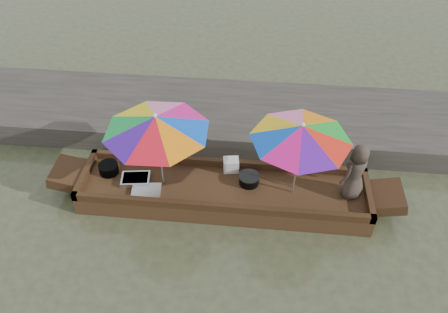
# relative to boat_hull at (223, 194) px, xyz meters

# --- Properties ---
(water) EXTENTS (80.00, 80.00, 0.00)m
(water) POSITION_rel_boat_hull_xyz_m (0.00, 0.00, -0.17)
(water) COLOR #38412D
(water) RESTS_ON ground
(dock) EXTENTS (22.00, 2.20, 0.50)m
(dock) POSITION_rel_boat_hull_xyz_m (0.00, 2.20, 0.08)
(dock) COLOR #2D2B26
(dock) RESTS_ON ground
(boat_hull) EXTENTS (5.17, 1.20, 0.35)m
(boat_hull) POSITION_rel_boat_hull_xyz_m (0.00, 0.00, 0.00)
(boat_hull) COLOR #352014
(boat_hull) RESTS_ON water
(cooking_pot) EXTENTS (0.36, 0.36, 0.19)m
(cooking_pot) POSITION_rel_boat_hull_xyz_m (-2.15, 0.17, 0.27)
(cooking_pot) COLOR black
(cooking_pot) RESTS_ON boat_hull
(tray_crayfish) EXTENTS (0.55, 0.42, 0.09)m
(tray_crayfish) POSITION_rel_boat_hull_xyz_m (-1.60, -0.01, 0.22)
(tray_crayfish) COLOR silver
(tray_crayfish) RESTS_ON boat_hull
(tray_scallop) EXTENTS (0.55, 0.41, 0.06)m
(tray_scallop) POSITION_rel_boat_hull_xyz_m (-1.34, -0.27, 0.21)
(tray_scallop) COLOR silver
(tray_scallop) RESTS_ON boat_hull
(charcoal_grill) EXTENTS (0.36, 0.36, 0.17)m
(charcoal_grill) POSITION_rel_boat_hull_xyz_m (0.45, 0.14, 0.26)
(charcoal_grill) COLOR black
(charcoal_grill) RESTS_ON boat_hull
(supply_bag) EXTENTS (0.31, 0.26, 0.26)m
(supply_bag) POSITION_rel_boat_hull_xyz_m (0.10, 0.45, 0.30)
(supply_bag) COLOR silver
(supply_bag) RESTS_ON boat_hull
(vendor) EXTENTS (0.65, 0.62, 1.11)m
(vendor) POSITION_rel_boat_hull_xyz_m (2.24, 0.05, 0.73)
(vendor) COLOR #3B3028
(vendor) RESTS_ON boat_hull
(umbrella_bow) EXTENTS (2.36, 2.36, 1.55)m
(umbrella_bow) POSITION_rel_boat_hull_xyz_m (-1.09, 0.00, 0.95)
(umbrella_bow) COLOR #E51486
(umbrella_bow) RESTS_ON boat_hull
(umbrella_stern) EXTENTS (1.76, 1.76, 1.55)m
(umbrella_stern) POSITION_rel_boat_hull_xyz_m (1.23, 0.00, 0.95)
(umbrella_stern) COLOR green
(umbrella_stern) RESTS_ON boat_hull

